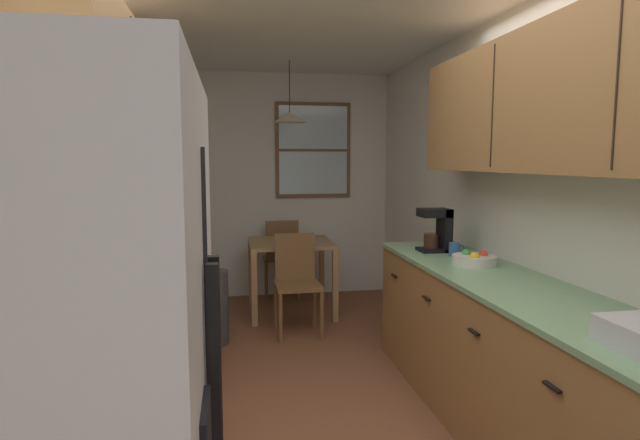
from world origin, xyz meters
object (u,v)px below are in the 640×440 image
fruit_bowl (474,259)px  dining_chair_far (281,254)px  microwave_over_range (38,119)px  storage_canister (126,287)px  dining_chair_near (297,278)px  table_serving_bowl (288,238)px  dining_table (291,253)px  coffee_maker (438,229)px  trash_bin (212,307)px  mug_by_coffeemaker (455,249)px

fruit_bowl → dining_chair_far: bearing=109.7°
microwave_over_range → dining_chair_far: microwave_over_range is taller
storage_canister → fruit_bowl: (2.02, 0.63, -0.05)m
dining_chair_near → table_serving_bowl: bearing=90.2°
dining_table → coffee_maker: size_ratio=2.64×
trash_bin → table_serving_bowl: table_serving_bowl is taller
dining_chair_near → coffee_maker: 1.48m
storage_canister → dining_chair_near: bearing=63.7°
trash_bin → storage_canister: 2.11m
microwave_over_range → coffee_maker: microwave_over_range is taller
dining_chair_near → storage_canister: (-1.06, -2.14, 0.49)m
trash_bin → dining_table: bearing=45.5°
coffee_maker → fruit_bowl: bearing=-85.8°
dining_chair_far → coffee_maker: size_ratio=2.84×
dining_chair_near → trash_bin: (-0.76, -0.17, -0.18)m
trash_bin → coffee_maker: (1.68, -0.84, 0.75)m
dining_table → storage_canister: bearing=-111.2°
microwave_over_range → fruit_bowl: 2.60m
microwave_over_range → storage_canister: microwave_over_range is taller
dining_chair_near → fruit_bowl: fruit_bowl is taller
storage_canister → trash_bin: bearing=81.4°
dining_chair_near → dining_chair_far: size_ratio=1.00×
coffee_maker → table_serving_bowl: 1.93m
storage_canister → dining_table: bearing=68.8°
storage_canister → mug_by_coffeemaker: bearing=24.7°
dining_chair_far → dining_chair_near: bearing=-89.0°
dining_chair_near → storage_canister: bearing=-116.3°
dining_chair_far → coffee_maker: 2.49m
dining_table → dining_chair_far: dining_chair_far is taller
dining_chair_near → coffee_maker: bearing=-47.4°
trash_bin → table_serving_bowl: (0.75, 0.83, 0.46)m
microwave_over_range → dining_chair_far: bearing=74.2°
microwave_over_range → dining_table: microwave_over_range is taller
dining_table → coffee_maker: 1.91m
dining_table → fruit_bowl: (0.95, -2.13, 0.31)m
mug_by_coffeemaker → dining_table: bearing=117.6°
microwave_over_range → table_serving_bowl: (1.16, 3.46, -0.92)m
dining_chair_far → storage_canister: storage_canister is taller
table_serving_bowl → dining_chair_near: bearing=-89.8°
coffee_maker → storage_canister: bearing=-150.2°
microwave_over_range → coffee_maker: size_ratio=1.79×
microwave_over_range → trash_bin: (0.41, 2.63, -1.38)m
trash_bin → fruit_bowl: bearing=-38.1°
trash_bin → mug_by_coffeemaker: size_ratio=5.47×
storage_canister → mug_by_coffeemaker: 2.23m
dining_table → fruit_bowl: fruit_bowl is taller
coffee_maker → table_serving_bowl: bearing=119.1°
fruit_bowl → trash_bin: bearing=141.9°
dining_table → table_serving_bowl: 0.16m
coffee_maker → table_serving_bowl: (-0.93, 1.67, -0.29)m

